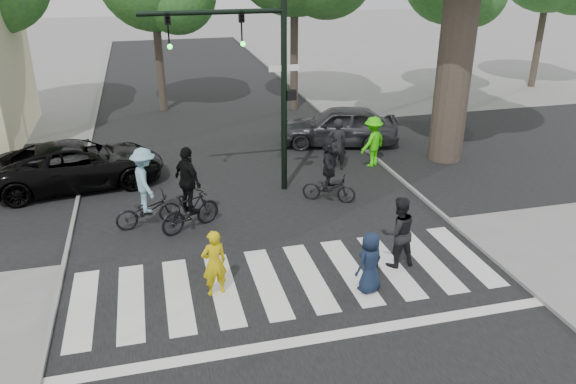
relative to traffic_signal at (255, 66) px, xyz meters
name	(u,v)px	position (x,y,z in m)	size (l,w,h in m)	color
ground	(300,304)	(-0.35, -6.20, -3.90)	(120.00, 120.00, 0.00)	gray
road_stem	(254,208)	(-0.35, -1.20, -3.90)	(10.00, 70.00, 0.01)	black
road_cross	(237,172)	(-0.35, 1.80, -3.89)	(70.00, 10.00, 0.01)	black
curb_left	(72,226)	(-5.40, -1.20, -3.85)	(0.10, 70.00, 0.10)	gray
curb_right	(413,190)	(4.70, -1.20, -3.85)	(0.10, 70.00, 0.10)	gray
crosswalk	(292,287)	(-0.35, -5.54, -3.89)	(10.00, 3.85, 0.01)	silver
traffic_signal	(255,66)	(0.00, 0.00, 0.00)	(4.45, 0.29, 6.00)	black
pedestrian_woman	(214,263)	(-2.04, -5.35, -3.13)	(0.56, 0.37, 1.55)	gold
pedestrian_child	(370,262)	(1.25, -6.06, -3.19)	(0.70, 0.45, 1.43)	#152138
pedestrian_adult	(398,232)	(2.30, -5.18, -3.02)	(0.85, 0.66, 1.76)	black
cyclist_left	(146,193)	(-3.36, -1.60, -2.93)	(1.85, 1.25, 2.23)	black
cyclist_mid	(189,197)	(-2.26, -2.10, -2.94)	(1.82, 1.28, 2.34)	black
cyclist_right	(329,173)	(1.91, -1.25, -2.99)	(1.68, 1.54, 2.03)	black
car_suv	(79,164)	(-5.38, 1.88, -3.18)	(2.40, 5.21, 1.45)	black
car_grey	(339,126)	(3.95, 3.75, -3.14)	(1.80, 4.48, 1.53)	#2F3034
bystander_hivis	(373,142)	(4.31, 1.26, -3.02)	(1.13, 0.65, 1.76)	#39E809
bystander_dark	(337,144)	(2.99, 1.21, -3.00)	(0.66, 0.43, 1.80)	black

